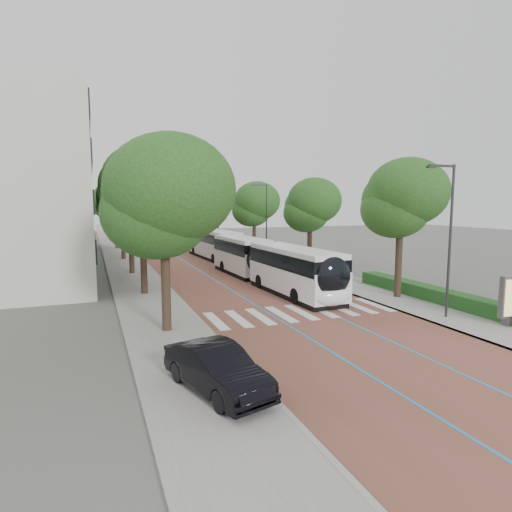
{
  "coord_description": "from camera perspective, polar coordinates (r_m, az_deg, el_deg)",
  "views": [
    {
      "loc": [
        -10.7,
        -20.08,
        6.16
      ],
      "look_at": [
        0.21,
        8.1,
        2.4
      ],
      "focal_mm": 30.0,
      "sensor_mm": 36.0,
      "label": 1
    }
  ],
  "objects": [
    {
      "name": "ad_panel",
      "position": [
        24.67,
        30.87,
        -5.01
      ],
      "size": [
        1.23,
        0.54,
        2.47
      ],
      "rotation": [
        0.0,
        0.0,
        -0.16
      ],
      "color": "#59595B",
      "rests_on": "sidewalk_right"
    },
    {
      "name": "trees_right",
      "position": [
        47.89,
        1.43,
        6.93
      ],
      "size": [
        5.56,
        47.32,
        8.72
      ],
      "color": "black",
      "rests_on": "ground"
    },
    {
      "name": "lane_line_right",
      "position": [
        61.63,
        -9.56,
        1.28
      ],
      "size": [
        0.12,
        126.0,
        0.01
      ],
      "primitive_type": "cube",
      "color": "#257CBC",
      "rests_on": "road"
    },
    {
      "name": "road",
      "position": [
        61.34,
        -11.02,
        1.21
      ],
      "size": [
        11.0,
        140.0,
        0.02
      ],
      "primitive_type": "cube",
      "color": "brown",
      "rests_on": "ground"
    },
    {
      "name": "bus_queued_0",
      "position": [
        47.23,
        -5.54,
        1.55
      ],
      "size": [
        3.1,
        12.5,
        3.2
      ],
      "rotation": [
        0.0,
        0.0,
        0.05
      ],
      "color": "white",
      "rests_on": "ground"
    },
    {
      "name": "streetlight_far",
      "position": [
        45.53,
        1.2,
        5.41
      ],
      "size": [
        1.82,
        0.2,
        8.0
      ],
      "color": "#313033",
      "rests_on": "sidewalk_right"
    },
    {
      "name": "ground",
      "position": [
        23.57,
        6.71,
        -8.11
      ],
      "size": [
        160.0,
        160.0,
        0.0
      ],
      "primitive_type": "plane",
      "color": "#51544C",
      "rests_on": "ground"
    },
    {
      "name": "hedge",
      "position": [
        28.76,
        23.03,
        -4.79
      ],
      "size": [
        1.2,
        14.0,
        0.8
      ],
      "primitive_type": "cube",
      "color": "#184519",
      "rests_on": "sidewalk_right"
    },
    {
      "name": "bus_queued_1",
      "position": [
        60.07,
        -8.59,
        2.69
      ],
      "size": [
        3.11,
        12.5,
        3.2
      ],
      "rotation": [
        0.0,
        0.0,
        -0.05
      ],
      "color": "white",
      "rests_on": "ground"
    },
    {
      "name": "lead_bus",
      "position": [
        31.99,
        1.83,
        -1.06
      ],
      "size": [
        3.31,
        18.49,
        3.2
      ],
      "rotation": [
        0.0,
        0.0,
        0.04
      ],
      "color": "black",
      "rests_on": "ground"
    },
    {
      "name": "lane_line_left",
      "position": [
        61.07,
        -12.5,
        1.16
      ],
      "size": [
        0.12,
        126.0,
        0.01
      ],
      "primitive_type": "cube",
      "color": "#257CBC",
      "rests_on": "road"
    },
    {
      "name": "kerb_right",
      "position": [
        62.55,
        -5.97,
        1.46
      ],
      "size": [
        0.2,
        140.0,
        0.14
      ],
      "primitive_type": "cube",
      "color": "gray",
      "rests_on": "ground"
    },
    {
      "name": "streetlight_near",
      "position": [
        24.36,
        24.23,
        3.31
      ],
      "size": [
        1.82,
        0.2,
        8.0
      ],
      "color": "#313033",
      "rests_on": "sidewalk_right"
    },
    {
      "name": "sidewalk_left",
      "position": [
        60.47,
        -18.03,
        0.96
      ],
      "size": [
        4.0,
        140.0,
        0.12
      ],
      "primitive_type": "cube",
      "color": "gray",
      "rests_on": "ground"
    },
    {
      "name": "sidewalk_right",
      "position": [
        63.07,
        -4.3,
        1.53
      ],
      "size": [
        4.0,
        140.0,
        0.12
      ],
      "primitive_type": "cube",
      "color": "gray",
      "rests_on": "ground"
    },
    {
      "name": "lamp_post_left",
      "position": [
        28.53,
        -11.85,
        2.84
      ],
      "size": [
        0.14,
        0.14,
        8.0
      ],
      "primitive_type": "cylinder",
      "color": "#313033",
      "rests_on": "sidewalk_left"
    },
    {
      "name": "zebra_crossing",
      "position": [
        24.51,
        6.03,
        -7.44
      ],
      "size": [
        10.55,
        3.6,
        0.01
      ],
      "color": "silver",
      "rests_on": "ground"
    },
    {
      "name": "kerb_left",
      "position": [
        60.6,
        -16.24,
        1.04
      ],
      "size": [
        0.2,
        140.0,
        0.14
      ],
      "primitive_type": "cube",
      "color": "gray",
      "rests_on": "ground"
    },
    {
      "name": "parked_car",
      "position": [
        14.24,
        -5.26,
        -14.73
      ],
      "size": [
        2.79,
        4.84,
        1.51
      ],
      "primitive_type": "imported",
      "rotation": [
        0.0,
        0.0,
        0.28
      ],
      "color": "black",
      "rests_on": "sidewalk_left"
    },
    {
      "name": "trees_left",
      "position": [
        45.56,
        -17.29,
        7.41
      ],
      "size": [
        6.27,
        61.15,
        9.73
      ],
      "color": "black",
      "rests_on": "ground"
    }
  ]
}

